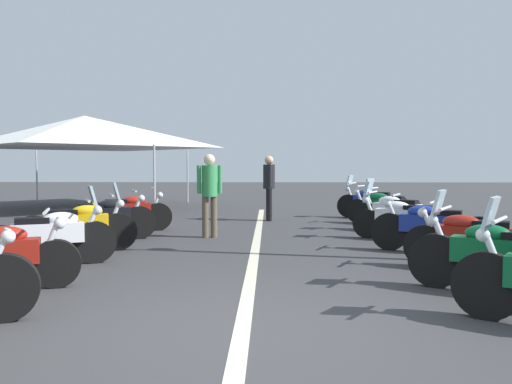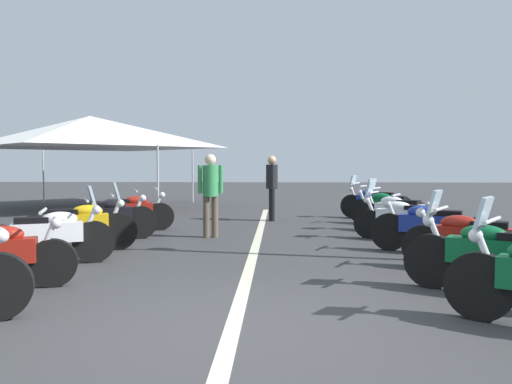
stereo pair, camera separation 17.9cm
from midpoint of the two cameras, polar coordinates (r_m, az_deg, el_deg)
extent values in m
plane|color=#38383A|center=(5.05, -1.59, -14.81)|extent=(80.00, 80.00, 0.00)
cube|color=beige|center=(9.31, 0.32, -6.51)|extent=(17.29, 0.16, 0.01)
sphere|color=silver|center=(5.75, -24.96, -4.33)|extent=(0.14, 0.14, 0.14)
cylinder|color=black|center=(7.15, -20.42, -7.18)|extent=(0.32, 0.62, 0.61)
ellipsoid|color=maroon|center=(7.16, -25.12, -4.18)|extent=(0.41, 0.58, 0.22)
cylinder|color=silver|center=(7.11, -20.95, -4.80)|extent=(0.16, 0.30, 0.58)
cylinder|color=silver|center=(7.07, -21.32, -1.91)|extent=(0.60, 0.23, 0.04)
sphere|color=silver|center=(7.08, -20.09, -3.19)|extent=(0.14, 0.14, 0.14)
cylinder|color=black|center=(8.69, -16.55, -5.16)|extent=(0.40, 0.65, 0.65)
cube|color=white|center=(8.63, -21.04, -4.09)|extent=(0.68, 1.05, 0.30)
ellipsoid|color=white|center=(8.62, -19.87, -2.74)|extent=(0.45, 0.58, 0.22)
cube|color=black|center=(8.61, -22.53, -2.93)|extent=(0.44, 0.54, 0.12)
cylinder|color=silver|center=(8.65, -16.97, -3.20)|extent=(0.18, 0.29, 0.58)
cylinder|color=silver|center=(8.62, -17.28, -0.83)|extent=(0.58, 0.29, 0.04)
sphere|color=silver|center=(8.64, -16.27, -1.87)|extent=(0.14, 0.14, 0.14)
cylinder|color=silver|center=(8.85, -23.66, -5.78)|extent=(0.30, 0.53, 0.08)
cube|color=silver|center=(8.62, -16.75, -0.35)|extent=(0.38, 0.26, 0.32)
cylinder|color=black|center=(9.84, -14.15, -4.12)|extent=(0.37, 0.68, 0.67)
cylinder|color=black|center=(9.83, -22.34, -4.27)|extent=(0.37, 0.68, 0.67)
cube|color=#EAB214|center=(9.79, -18.26, -3.16)|extent=(0.65, 1.09, 0.30)
ellipsoid|color=#EAB214|center=(9.78, -17.23, -1.98)|extent=(0.43, 0.58, 0.22)
cube|color=black|center=(9.78, -19.57, -2.13)|extent=(0.42, 0.54, 0.12)
cylinder|color=silver|center=(9.81, -14.52, -2.39)|extent=(0.17, 0.30, 0.58)
cylinder|color=silver|center=(9.78, -14.79, -0.29)|extent=(0.59, 0.26, 0.04)
sphere|color=silver|center=(9.80, -13.90, -1.21)|extent=(0.14, 0.14, 0.14)
cylinder|color=silver|center=(10.01, -20.66, -4.69)|extent=(0.27, 0.54, 0.08)
cube|color=silver|center=(9.78, -14.32, 0.12)|extent=(0.38, 0.24, 0.32)
cylinder|color=black|center=(11.21, -11.90, -3.21)|extent=(0.38, 0.68, 0.68)
cylinder|color=black|center=(11.12, -19.43, -3.37)|extent=(0.38, 0.68, 0.68)
cube|color=black|center=(11.12, -15.67, -2.38)|extent=(0.67, 1.14, 0.30)
ellipsoid|color=black|center=(11.12, -14.76, -1.33)|extent=(0.43, 0.58, 0.22)
cube|color=black|center=(11.10, -16.81, -1.47)|extent=(0.42, 0.54, 0.12)
cylinder|color=silver|center=(11.18, -12.23, -1.69)|extent=(0.17, 0.29, 0.58)
cylinder|color=silver|center=(11.15, -12.45, 0.15)|extent=(0.59, 0.27, 0.04)
sphere|color=silver|center=(11.18, -11.68, -0.66)|extent=(0.14, 0.14, 0.14)
cylinder|color=silver|center=(11.31, -17.94, -3.76)|extent=(0.28, 0.54, 0.08)
cylinder|color=black|center=(12.56, -9.90, -2.61)|extent=(0.34, 0.65, 0.64)
cylinder|color=black|center=(12.48, -16.54, -2.73)|extent=(0.34, 0.65, 0.64)
cube|color=maroon|center=(12.48, -13.22, -1.85)|extent=(0.62, 1.13, 0.30)
ellipsoid|color=maroon|center=(12.48, -12.40, -0.92)|extent=(0.41, 0.58, 0.22)
cube|color=black|center=(12.46, -14.24, -1.04)|extent=(0.40, 0.54, 0.12)
cylinder|color=silver|center=(12.52, -10.18, -1.25)|extent=(0.16, 0.30, 0.58)
cylinder|color=silver|center=(12.50, -10.38, 0.39)|extent=(0.60, 0.24, 0.04)
sphere|color=silver|center=(12.52, -9.69, -0.33)|extent=(0.14, 0.14, 0.14)
cylinder|color=silver|center=(12.67, -15.21, -3.06)|extent=(0.25, 0.55, 0.08)
cylinder|color=black|center=(5.78, 23.83, -9.28)|extent=(0.49, 0.64, 0.68)
cylinder|color=silver|center=(5.71, 24.49, -6.38)|extent=(0.22, 0.28, 0.58)
cylinder|color=silver|center=(5.66, 24.96, -2.80)|extent=(0.54, 0.38, 0.04)
sphere|color=silver|center=(5.71, 23.45, -4.34)|extent=(0.14, 0.14, 0.14)
cube|color=silver|center=(5.67, 24.19, -2.06)|extent=(0.37, 0.30, 0.32)
cylinder|color=black|center=(7.03, 19.14, -7.04)|extent=(0.46, 0.66, 0.68)
cube|color=#0C592D|center=(6.87, 25.50, -5.88)|extent=(0.82, 1.16, 0.30)
ellipsoid|color=#0C592D|center=(6.87, 24.04, -4.17)|extent=(0.48, 0.58, 0.22)
cylinder|color=silver|center=(6.97, 19.67, -4.64)|extent=(0.20, 0.29, 0.58)
cylinder|color=silver|center=(6.92, 20.04, -1.70)|extent=(0.56, 0.34, 0.04)
sphere|color=silver|center=(6.97, 18.81, -2.97)|extent=(0.14, 0.14, 0.14)
cube|color=silver|center=(6.93, 19.41, -1.10)|extent=(0.37, 0.28, 0.32)
cylinder|color=black|center=(8.36, 18.21, -5.57)|extent=(0.40, 0.63, 0.63)
cube|color=maroon|center=(8.25, 22.89, -4.52)|extent=(0.71, 1.05, 0.30)
ellipsoid|color=maroon|center=(8.24, 21.68, -3.10)|extent=(0.46, 0.58, 0.22)
cube|color=black|center=(8.21, 24.45, -3.32)|extent=(0.44, 0.55, 0.12)
cylinder|color=silver|center=(8.31, 18.65, -3.55)|extent=(0.19, 0.29, 0.58)
cylinder|color=silver|center=(8.27, 18.96, -1.08)|extent=(0.57, 0.31, 0.04)
sphere|color=silver|center=(8.31, 17.92, -2.15)|extent=(0.14, 0.14, 0.14)
cylinder|color=silver|center=(8.08, 25.63, -6.70)|extent=(0.31, 0.53, 0.08)
cylinder|color=black|center=(9.80, 14.74, -4.17)|extent=(0.40, 0.67, 0.67)
cylinder|color=black|center=(9.60, 23.46, -4.47)|extent=(0.40, 0.67, 0.67)
cube|color=navy|center=(9.65, 19.07, -3.27)|extent=(0.72, 1.14, 0.30)
ellipsoid|color=navy|center=(9.66, 18.04, -2.06)|extent=(0.45, 0.58, 0.22)
cube|color=black|center=(9.61, 20.39, -2.24)|extent=(0.43, 0.54, 0.12)
cylinder|color=silver|center=(9.75, 15.11, -2.44)|extent=(0.18, 0.29, 0.58)
cylinder|color=silver|center=(9.72, 15.37, -0.33)|extent=(0.58, 0.29, 0.04)
sphere|color=silver|center=(9.76, 14.50, -1.25)|extent=(0.14, 0.14, 0.14)
cylinder|color=silver|center=(9.46, 21.58, -5.16)|extent=(0.30, 0.53, 0.08)
cylinder|color=black|center=(11.28, 12.50, -3.37)|extent=(0.39, 0.60, 0.60)
cylinder|color=black|center=(10.95, 20.32, -3.68)|extent=(0.39, 0.60, 0.60)
cube|color=white|center=(11.07, 16.37, -2.61)|extent=(0.77, 1.18, 0.30)
ellipsoid|color=white|center=(11.09, 15.47, -1.54)|extent=(0.46, 0.58, 0.22)
cube|color=black|center=(11.01, 17.50, -1.71)|extent=(0.45, 0.55, 0.12)
cylinder|color=silver|center=(11.23, 12.81, -1.86)|extent=(0.19, 0.29, 0.58)
cylinder|color=silver|center=(11.20, 13.03, -0.03)|extent=(0.57, 0.31, 0.04)
sphere|color=silver|center=(11.25, 12.29, -0.83)|extent=(0.14, 0.14, 0.14)
cylinder|color=silver|center=(10.84, 18.55, -4.20)|extent=(0.32, 0.53, 0.08)
cube|color=silver|center=(11.22, 12.64, 0.33)|extent=(0.38, 0.27, 0.32)
cylinder|color=black|center=(12.69, 12.59, -2.58)|extent=(0.49, 0.61, 0.64)
cylinder|color=black|center=(12.16, 18.67, -2.91)|extent=(0.49, 0.61, 0.64)
cube|color=white|center=(12.39, 15.57, -1.91)|extent=(0.86, 1.04, 0.30)
ellipsoid|color=white|center=(12.45, 14.82, -0.96)|extent=(0.51, 0.57, 0.22)
cube|color=black|center=(12.30, 16.53, -1.12)|extent=(0.49, 0.54, 0.12)
cylinder|color=silver|center=(12.64, 12.85, -1.24)|extent=(0.23, 0.28, 0.58)
cylinder|color=silver|center=(12.61, 13.03, 0.39)|extent=(0.53, 0.39, 0.04)
sphere|color=silver|center=(12.68, 12.41, -0.31)|extent=(0.14, 0.14, 0.14)
cylinder|color=silver|center=(12.10, 17.10, -3.37)|extent=(0.38, 0.49, 0.08)
cube|color=silver|center=(12.64, 12.71, 0.72)|extent=(0.36, 0.31, 0.32)
cylinder|color=black|center=(14.11, 11.62, -2.03)|extent=(0.46, 0.61, 0.63)
cylinder|color=black|center=(13.59, 17.27, -2.30)|extent=(0.46, 0.61, 0.63)
cube|color=#0C592D|center=(13.82, 14.40, -1.42)|extent=(0.84, 1.08, 0.30)
ellipsoid|color=#0C592D|center=(13.87, 13.72, -0.57)|extent=(0.50, 0.58, 0.22)
cube|color=black|center=(13.73, 15.27, -0.71)|extent=(0.48, 0.54, 0.12)
cylinder|color=silver|center=(14.06, 11.86, -0.82)|extent=(0.22, 0.28, 0.58)
cylinder|color=silver|center=(14.03, 12.02, 0.64)|extent=(0.54, 0.37, 0.04)
sphere|color=silver|center=(14.09, 11.45, 0.00)|extent=(0.14, 0.14, 0.14)
cylinder|color=silver|center=(13.52, 15.85, -2.71)|extent=(0.37, 0.51, 0.08)
cylinder|color=black|center=(15.51, 10.66, -1.50)|extent=(0.43, 0.66, 0.67)
cylinder|color=black|center=(15.10, 15.76, -1.68)|extent=(0.43, 0.66, 0.67)
cube|color=navy|center=(15.28, 13.18, -0.92)|extent=(0.75, 1.09, 0.30)
ellipsoid|color=navy|center=(15.32, 12.55, -0.15)|extent=(0.47, 0.58, 0.22)
cube|color=black|center=(15.21, 13.99, -0.27)|extent=(0.45, 0.55, 0.12)
cylinder|color=silver|center=(15.47, 10.88, -0.40)|extent=(0.20, 0.29, 0.58)
cylinder|color=silver|center=(15.44, 11.03, 0.93)|extent=(0.57, 0.32, 0.04)
sphere|color=silver|center=(15.50, 10.50, 0.35)|extent=(0.14, 0.14, 0.14)
cylinder|color=silver|center=(15.01, 14.53, -2.08)|extent=(0.32, 0.52, 0.08)
cube|color=silver|center=(15.46, 10.75, 1.20)|extent=(0.38, 0.27, 0.32)
cylinder|color=brown|center=(11.14, -4.92, -2.71)|extent=(0.14, 0.14, 0.87)
cylinder|color=brown|center=(11.17, -4.01, -2.69)|extent=(0.14, 0.14, 0.87)
cylinder|color=#338C4C|center=(11.10, -4.48, 1.20)|extent=(0.32, 0.32, 0.65)
cylinder|color=#338C4C|center=(11.08, -5.61, 1.36)|extent=(0.09, 0.09, 0.59)
cylinder|color=#338C4C|center=(11.13, -3.36, 1.38)|extent=(0.09, 0.09, 0.59)
sphere|color=beige|center=(11.10, -4.49, 3.49)|extent=(0.24, 0.24, 0.24)
cylinder|color=black|center=(14.32, 2.12, -1.41)|extent=(0.14, 0.14, 0.88)
cylinder|color=black|center=(14.50, 2.03, -1.35)|extent=(0.14, 0.14, 0.88)
cylinder|color=black|center=(14.37, 2.08, 1.67)|extent=(0.32, 0.32, 0.66)
cylinder|color=black|center=(14.15, 2.19, 1.78)|extent=(0.09, 0.09, 0.59)
cylinder|color=black|center=(14.59, 1.97, 1.82)|extent=(0.09, 0.09, 0.59)
sphere|color=#D8AD84|center=(14.37, 2.08, 3.46)|extent=(0.24, 0.24, 0.24)
pyramid|color=white|center=(19.19, -17.22, 6.20)|extent=(6.80, 6.80, 1.10)
cylinder|color=#B2B2B7|center=(23.15, -21.75, 1.59)|extent=(0.06, 0.06, 2.10)
cylinder|color=#B2B2B7|center=(21.38, -6.61, 1.69)|extent=(0.06, 0.06, 2.10)
cylinder|color=#B2B2B7|center=(15.37, -10.21, 1.14)|extent=(0.06, 0.06, 2.10)
camera|label=1|loc=(0.09, -87.55, 0.13)|focal=37.09mm
camera|label=2|loc=(0.09, 92.45, -0.13)|focal=37.09mm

